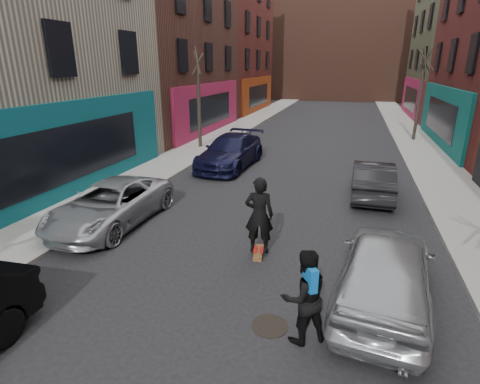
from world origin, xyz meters
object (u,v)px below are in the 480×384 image
Objects in this scene: pedestrian at (304,296)px; manhole at (270,326)px; tree_left_far at (198,90)px; tree_right_far at (422,85)px; parked_right_end at (372,179)px; parked_left_end at (231,151)px; parked_right_far at (385,270)px; skateboard at (258,253)px; skateboarder at (259,215)px; parked_left_far at (111,204)px.

pedestrian is 1.10m from manhole.
tree_left_far is 3.67× the size of pedestrian.
tree_right_far is at bearing 25.82° from tree_left_far.
manhole is (-0.62, 0.18, -0.89)m from pedestrian.
parked_right_end is (9.40, -6.02, -2.71)m from tree_left_far.
parked_left_end is 1.16× the size of parked_right_far.
parked_right_far is 2.16m from pedestrian.
pedestrian is (-4.45, -20.60, -2.64)m from tree_right_far.
parked_right_end is 5.12× the size of skateboard.
parked_right_far is 3.30m from skateboard.
manhole is at bearing 99.38° from skateboarder.
parked_right_far is at bearing -32.12° from skateboard.
skateboard is (6.44, -11.72, -3.33)m from tree_left_far.
parked_right_far is 2.53× the size of pedestrian.
parked_right_far is at bearing 147.88° from skateboarder.
skateboarder is at bearing -108.58° from tree_right_far.
skateboarder is (4.84, -0.65, 0.45)m from parked_left_far.
tree_left_far is at bearing 110.01° from skateboard.
pedestrian reaches higher than parked_right_end.
pedestrian is (4.95, -11.16, 0.14)m from parked_left_end.
pedestrian is at bearing -15.78° from manhole.
parked_right_end reaches higher than manhole.
tree_right_far reaches higher than parked_left_far.
tree_left_far is at bearing -69.99° from skateboarder.
parked_right_far is 5.59× the size of skateboard.
parked_left_end reaches higher than parked_left_far.
pedestrian is at bearing 108.91° from skateboarder.
skateboard is at bearing 108.16° from manhole.
tree_right_far is at bearing 58.45° from parked_left_far.
parked_left_far reaches higher than manhole.
tree_left_far is at bearing -47.00° from parked_right_far.
skateboarder reaches higher than manhole.
tree_right_far is 20.41m from parked_left_far.
tree_left_far is 8.12× the size of skateboard.
skateboarder is 2.87× the size of manhole.
parked_right_end is at bearing -18.85° from parked_left_end.
tree_right_far is at bearing 48.21° from parked_left_end.
pedestrian reaches higher than parked_left_end.
parked_right_end is (6.40, -2.58, -0.08)m from parked_left_end.
parked_left_end is at bearing 80.38° from parked_left_far.
manhole is (7.33, -14.42, -3.37)m from tree_left_far.
skateboard is (4.84, -0.65, -0.60)m from parked_left_far.
skateboarder is at bearing -6.83° from parked_left_far.
tree_left_far is at bearing -154.18° from tree_right_far.
tree_left_far is 1.45× the size of parked_right_far.
manhole is at bearing -49.47° from pedestrian.
skateboarder reaches higher than pedestrian.
parked_left_far reaches higher than skateboard.
skateboarder is (-2.96, -5.71, 0.43)m from parked_right_end.
skateboarder reaches higher than parked_right_end.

